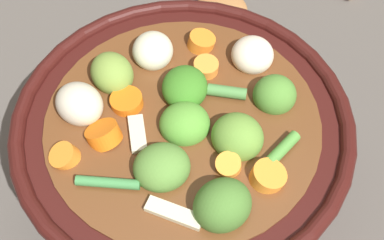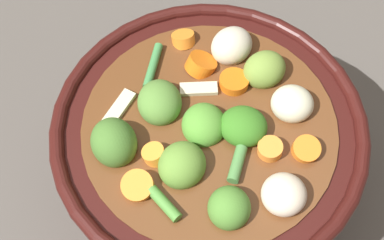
{
  "view_description": "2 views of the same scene",
  "coord_description": "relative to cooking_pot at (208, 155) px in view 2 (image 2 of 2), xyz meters",
  "views": [
    {
      "loc": [
        0.08,
        0.24,
        0.49
      ],
      "look_at": [
        -0.01,
        -0.01,
        0.11
      ],
      "focal_mm": 53.24,
      "sensor_mm": 36.0,
      "label": 1
    },
    {
      "loc": [
        -0.22,
        0.07,
        0.53
      ],
      "look_at": [
        0.02,
        0.01,
        0.11
      ],
      "focal_mm": 51.13,
      "sensor_mm": 36.0,
      "label": 2
    }
  ],
  "objects": [
    {
      "name": "ground_plane",
      "position": [
        0.0,
        0.0,
        -0.07
      ],
      "size": [
        1.1,
        1.1,
        0.0
      ],
      "primitive_type": "plane",
      "color": "#514C47"
    },
    {
      "name": "cooking_pot",
      "position": [
        0.0,
        0.0,
        0.0
      ],
      "size": [
        0.27,
        0.27,
        0.15
      ],
      "color": "#38110F",
      "rests_on": "ground_plane"
    }
  ]
}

